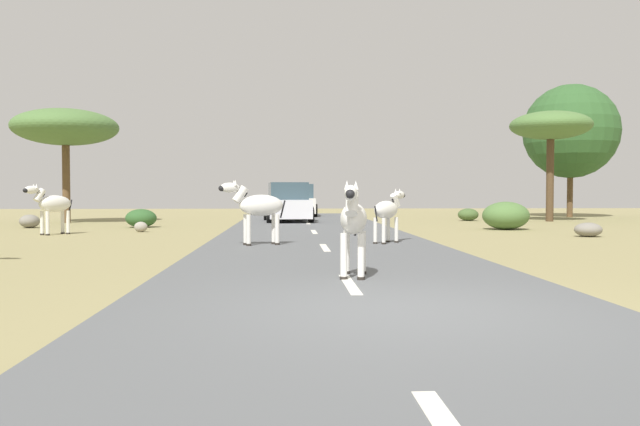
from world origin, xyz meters
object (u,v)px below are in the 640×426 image
at_px(rock_0, 30,221).
at_px(rock_3, 141,227).
at_px(zebra_3, 388,210).
at_px(car_0, 297,201).
at_px(zebra_1, 52,204).
at_px(rock_2, 588,230).
at_px(bush_2, 468,215).
at_px(tree_2, 551,127).
at_px(tree_1, 571,131).
at_px(bush_1, 141,218).
at_px(car_1, 288,204).
at_px(zebra_4, 258,206).
at_px(zebra_0, 353,220).
at_px(tree_0, 65,128).
at_px(bush_0, 506,216).

relative_size(rock_0, rock_3, 1.75).
distance_m(zebra_3, car_0, 18.75).
bearing_deg(zebra_1, rock_2, -149.94).
xyz_separation_m(bush_2, rock_0, (-18.43, -5.05, -0.04)).
distance_m(zebra_1, tree_2, 21.63).
bearing_deg(rock_2, tree_1, 67.64).
height_order(tree_2, bush_1, tree_2).
bearing_deg(rock_3, car_1, 52.57).
bearing_deg(car_0, zebra_4, -94.78).
bearing_deg(bush_1, car_1, 33.25).
bearing_deg(zebra_4, zebra_3, -100.70).
bearing_deg(rock_0, zebra_4, -44.48).
distance_m(zebra_0, bush_2, 21.53).
bearing_deg(zebra_3, bush_1, 173.68).
height_order(zebra_4, tree_0, tree_0).
bearing_deg(zebra_1, tree_2, -121.31).
xyz_separation_m(zebra_1, rock_3, (2.51, 1.28, -0.80)).
bearing_deg(zebra_3, rock_2, 61.63).
bearing_deg(rock_0, zebra_3, -34.22).
relative_size(car_1, rock_3, 9.89).
bearing_deg(rock_3, bush_0, 3.30).
relative_size(tree_2, bush_1, 4.29).
relative_size(car_0, rock_0, 5.52).
bearing_deg(zebra_3, car_1, 141.58).
bearing_deg(zebra_0, zebra_4, -65.03).
bearing_deg(zebra_0, tree_2, -111.05).
bearing_deg(zebra_0, rock_0, -45.24).
height_order(car_1, tree_0, tree_0).
xyz_separation_m(zebra_4, tree_1, (16.06, 17.92, 3.61)).
relative_size(bush_2, rock_3, 2.15).
bearing_deg(car_0, tree_1, -5.42).
xyz_separation_m(rock_0, rock_3, (4.81, -2.75, -0.08)).
xyz_separation_m(bush_1, rock_0, (-4.18, -0.12, -0.10)).
xyz_separation_m(bush_2, rock_3, (-13.62, -7.80, -0.12)).
bearing_deg(car_1, bush_1, -151.23).
xyz_separation_m(tree_1, bush_2, (-6.72, -3.95, -4.34)).
relative_size(bush_2, rock_0, 1.23).
bearing_deg(rock_0, zebra_1, -60.30).
bearing_deg(zebra_0, rock_3, -54.88).
bearing_deg(tree_1, rock_2, -112.36).
relative_size(bush_0, rock_0, 2.15).
relative_size(zebra_3, car_1, 0.32).
bearing_deg(tree_1, bush_0, -123.72).
bearing_deg(tree_1, car_0, 175.43).
bearing_deg(rock_2, tree_0, 152.99).
bearing_deg(rock_0, zebra_0, -54.30).
distance_m(zebra_4, bush_1, 10.30).
height_order(zebra_0, car_1, car_1).
height_order(zebra_1, rock_2, zebra_1).
height_order(zebra_0, bush_0, zebra_0).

